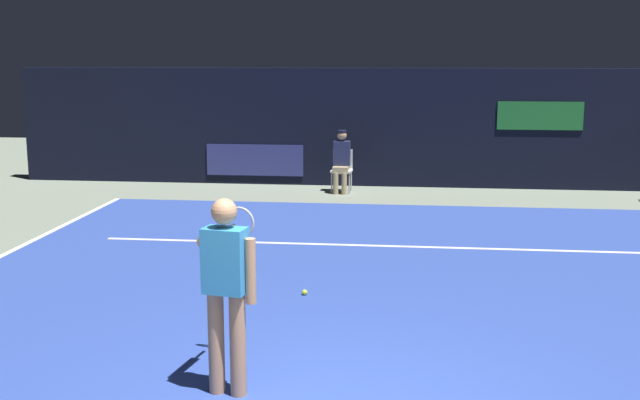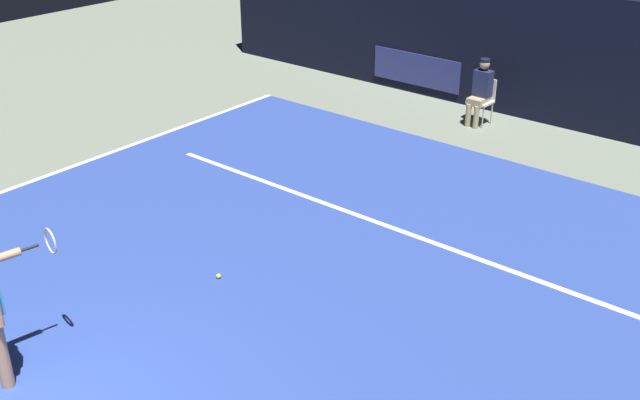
{
  "view_description": "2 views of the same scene",
  "coord_description": "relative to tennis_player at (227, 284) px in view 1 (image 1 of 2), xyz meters",
  "views": [
    {
      "loc": [
        0.57,
        -5.71,
        2.91
      ],
      "look_at": [
        -0.65,
        4.92,
        0.93
      ],
      "focal_mm": 44.41,
      "sensor_mm": 36.0,
      "label": 1
    },
    {
      "loc": [
        5.73,
        -2.26,
        5.34
      ],
      "look_at": [
        -0.0,
        4.77,
        0.88
      ],
      "focal_mm": 42.59,
      "sensor_mm": 36.0,
      "label": 2
    }
  ],
  "objects": [
    {
      "name": "line_service",
      "position": [
        0.95,
        5.46,
        -0.97
      ],
      "size": [
        8.35,
        0.1,
        0.01
      ],
      "primitive_type": "cube",
      "color": "white",
      "rests_on": "court_surface"
    },
    {
      "name": "ground_plane",
      "position": [
        0.95,
        3.62,
        -0.99
      ],
      "size": [
        32.75,
        32.75,
        0.0
      ],
      "primitive_type": "plane",
      "color": "gray"
    },
    {
      "name": "court_surface",
      "position": [
        0.95,
        3.62,
        -0.98
      ],
      "size": [
        10.7,
        10.48,
        0.01
      ],
      "primitive_type": "cube",
      "color": "#2D479E",
      "rests_on": "ground"
    },
    {
      "name": "back_wall",
      "position": [
        0.95,
        11.2,
        0.31
      ],
      "size": [
        16.59,
        0.33,
        2.6
      ],
      "color": "black",
      "rests_on": "ground"
    },
    {
      "name": "tennis_ball",
      "position": [
        0.28,
        2.86,
        -0.94
      ],
      "size": [
        0.07,
        0.07,
        0.07
      ],
      "primitive_type": "sphere",
      "color": "#CCE033",
      "rests_on": "court_surface"
    },
    {
      "name": "line_judge_on_chair",
      "position": [
        0.08,
        10.2,
        -0.3
      ],
      "size": [
        0.46,
        0.54,
        1.32
      ],
      "color": "white",
      "rests_on": "ground"
    },
    {
      "name": "tennis_player",
      "position": [
        0.0,
        0.0,
        0.0
      ],
      "size": [
        0.51,
        1.0,
        1.73
      ],
      "color": "tan",
      "rests_on": "ground"
    }
  ]
}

